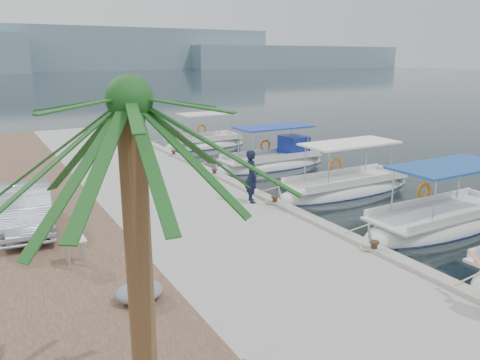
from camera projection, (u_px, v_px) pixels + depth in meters
name	position (u px, v px, depth m)	size (l,w,h in m)	color
ground	(307.00, 228.00, 16.39)	(400.00, 400.00, 0.00)	black
concrete_quay	(173.00, 198.00, 19.10)	(6.00, 40.00, 0.50)	gray
quay_curb	(233.00, 182.00, 20.35)	(0.44, 40.00, 0.12)	#9D998B
cobblestone_strip	(42.00, 218.00, 16.71)	(4.00, 40.00, 0.50)	brown
distant_hills	(71.00, 52.00, 197.93)	(330.00, 60.00, 18.00)	gray
fishing_caique_b	(441.00, 224.00, 16.48)	(7.21, 2.30, 2.83)	silver
fishing_caique_c	(344.00, 190.00, 20.70)	(7.24, 2.13, 2.83)	silver
fishing_caique_d	(272.00, 163.00, 25.46)	(6.89, 2.16, 2.83)	silver
fishing_caique_e	(205.00, 145.00, 31.17)	(5.80, 2.30, 2.83)	silver
mooring_bollards	(275.00, 200.00, 17.31)	(0.28, 20.28, 0.33)	black
fisherman	(252.00, 176.00, 17.47)	(0.73, 0.48, 1.99)	black
date_palm	(130.00, 103.00, 5.44)	(4.60, 4.60, 5.76)	brown
parked_car	(27.00, 208.00, 14.73)	(1.47, 4.22, 1.39)	#A9B0C1
tarp_bundle	(139.00, 292.00, 10.53)	(1.10, 0.90, 0.40)	slate
folding_table	(75.00, 247.00, 12.21)	(0.55, 0.55, 0.73)	silver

